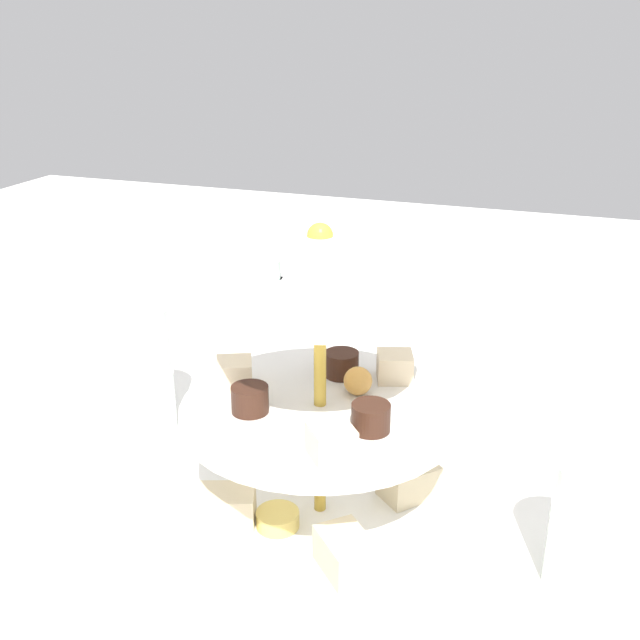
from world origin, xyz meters
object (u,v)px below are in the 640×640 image
object	(u,v)px
tiered_serving_stand	(320,433)
water_glass_mid_back	(591,528)
butter_knife_left	(445,386)
water_glass_tall_right	(140,370)

from	to	relation	value
tiered_serving_stand	water_glass_mid_back	xyz separation A→B (m)	(0.01, 0.22, -0.03)
butter_knife_left	water_glass_mid_back	size ratio (longest dim) A/B	1.61
tiered_serving_stand	water_glass_mid_back	size ratio (longest dim) A/B	2.64
tiered_serving_stand	water_glass_tall_right	size ratio (longest dim) A/B	2.06
tiered_serving_stand	water_glass_tall_right	world-z (taller)	tiered_serving_stand
butter_knife_left	tiered_serving_stand	bearing A→B (deg)	89.17
water_glass_tall_right	water_glass_mid_back	size ratio (longest dim) A/B	1.28
butter_knife_left	water_glass_mid_back	world-z (taller)	water_glass_mid_back
tiered_serving_stand	butter_knife_left	xyz separation A→B (m)	(-0.29, 0.06, -0.08)
water_glass_tall_right	butter_knife_left	xyz separation A→B (m)	(-0.20, 0.28, -0.07)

